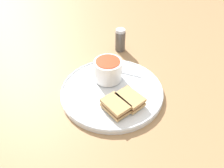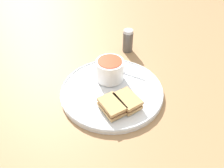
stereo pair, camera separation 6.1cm
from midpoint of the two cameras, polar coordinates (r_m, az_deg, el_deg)
The scene contains 7 objects.
ground_plane at distance 0.72m, azimuth 2.45°, elevation -2.39°, with size 2.40×2.40×0.00m, color #9E754C.
plate at distance 0.71m, azimuth 2.47°, elevation -1.83°, with size 0.33×0.33×0.02m.
soup_bowl at distance 0.72m, azimuth 1.89°, elevation 3.71°, with size 0.09×0.09×0.07m.
spoon at distance 0.77m, azimuth 3.94°, elevation 3.73°, with size 0.09×0.11×0.01m.
sandwich_half_near at distance 0.63m, azimuth 2.80°, elevation -5.91°, with size 0.07×0.09×0.03m.
sandwich_half_far at distance 0.65m, azimuth 6.80°, elevation -4.50°, with size 0.07×0.09×0.03m.
salt_shaker at distance 0.89m, azimuth 6.17°, elevation 11.08°, with size 0.04×0.04×0.09m.
Camera 2 is at (0.21, 0.47, 0.50)m, focal length 35.00 mm.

